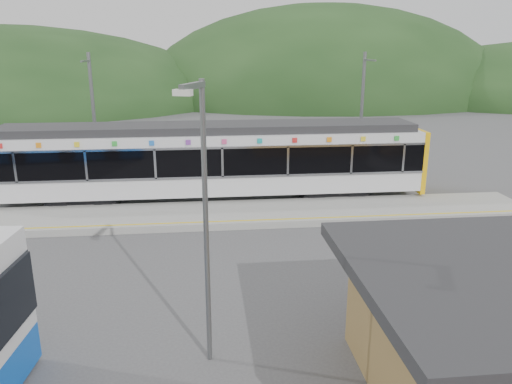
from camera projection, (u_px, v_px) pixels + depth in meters
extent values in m
plane|color=#4C4C4F|center=(246.00, 246.00, 18.93)|extent=(120.00, 120.00, 0.00)
ellipsoid|color=#1E3D19|center=(0.00, 103.00, 65.68)|extent=(60.00, 45.00, 20.00)
ellipsoid|color=#1E3D19|center=(324.00, 98.00, 72.08)|extent=(52.00, 39.00, 26.00)
cube|color=#9E9E99|center=(240.00, 214.00, 22.03)|extent=(26.00, 3.20, 0.30)
cube|color=yellow|center=(242.00, 221.00, 20.75)|extent=(26.00, 0.10, 0.01)
cube|color=black|center=(86.00, 198.00, 23.84)|extent=(3.20, 2.20, 0.56)
cube|color=black|center=(331.00, 191.00, 25.06)|extent=(3.20, 2.20, 0.56)
cube|color=silver|center=(211.00, 180.00, 24.24)|extent=(20.00, 2.90, 0.92)
cube|color=black|center=(211.00, 156.00, 23.91)|extent=(20.00, 2.96, 1.45)
cube|color=silver|center=(212.00, 177.00, 22.66)|extent=(20.00, 0.05, 0.10)
cube|color=silver|center=(211.00, 148.00, 22.28)|extent=(20.00, 0.05, 0.10)
cube|color=silver|center=(210.00, 136.00, 23.64)|extent=(20.00, 2.90, 0.45)
cube|color=#2D2D30|center=(210.00, 128.00, 23.52)|extent=(19.40, 2.50, 0.36)
cube|color=yellow|center=(413.00, 158.00, 25.03)|extent=(0.24, 2.92, 3.00)
cube|color=silver|center=(15.00, 168.00, 21.61)|extent=(0.10, 0.05, 1.35)
cube|color=silver|center=(86.00, 166.00, 21.91)|extent=(0.10, 0.05, 1.35)
cube|color=silver|center=(155.00, 164.00, 22.22)|extent=(0.10, 0.05, 1.35)
cube|color=silver|center=(222.00, 163.00, 22.53)|extent=(0.10, 0.05, 1.35)
cube|color=silver|center=(288.00, 161.00, 22.83)|extent=(0.10, 0.05, 1.35)
cube|color=silver|center=(352.00, 159.00, 23.14)|extent=(0.10, 0.05, 1.35)
cube|color=silver|center=(404.00, 158.00, 23.39)|extent=(0.10, 0.05, 1.35)
cube|color=red|center=(0.00, 146.00, 21.30)|extent=(0.22, 0.04, 0.22)
cube|color=orange|center=(39.00, 145.00, 21.46)|extent=(0.22, 0.04, 0.22)
cube|color=yellow|center=(77.00, 145.00, 21.62)|extent=(0.22, 0.04, 0.22)
cube|color=green|center=(114.00, 144.00, 21.79)|extent=(0.22, 0.04, 0.22)
cube|color=blue|center=(152.00, 143.00, 21.95)|extent=(0.22, 0.04, 0.22)
cube|color=purple|center=(188.00, 142.00, 22.11)|extent=(0.22, 0.04, 0.22)
cube|color=#E54C8C|center=(224.00, 142.00, 22.28)|extent=(0.22, 0.04, 0.22)
cube|color=#19A5A5|center=(260.00, 141.00, 22.44)|extent=(0.22, 0.04, 0.22)
cube|color=red|center=(295.00, 140.00, 22.60)|extent=(0.22, 0.04, 0.22)
cube|color=orange|center=(329.00, 140.00, 22.77)|extent=(0.22, 0.04, 0.22)
cube|color=yellow|center=(363.00, 139.00, 22.93)|extent=(0.22, 0.04, 0.22)
cube|color=green|center=(397.00, 138.00, 23.09)|extent=(0.22, 0.04, 0.22)
cylinder|color=slate|center=(95.00, 123.00, 25.43)|extent=(0.18, 0.18, 7.00)
cube|color=slate|center=(85.00, 61.00, 23.80)|extent=(0.08, 1.80, 0.08)
cylinder|color=slate|center=(361.00, 119.00, 26.86)|extent=(0.18, 0.18, 7.00)
cube|color=slate|center=(370.00, 60.00, 25.23)|extent=(0.08, 1.80, 0.08)
cylinder|color=slate|center=(206.00, 230.00, 11.16)|extent=(0.12, 0.12, 6.65)
cube|color=slate|center=(202.00, 86.00, 9.78)|extent=(0.51, 1.08, 0.12)
cube|color=silver|center=(202.00, 93.00, 9.33)|extent=(0.39, 0.29, 0.12)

